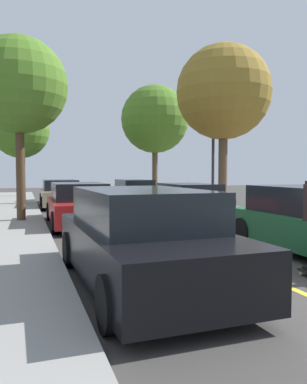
# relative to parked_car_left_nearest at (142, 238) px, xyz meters

# --- Properties ---
(center_line) EXTENTS (0.12, 39.20, 0.01)m
(center_line) POSITION_rel_parked_car_left_nearest_xyz_m (2.06, 2.62, -0.72)
(center_line) COLOR gold
(center_line) RESTS_ON ground
(parked_car_left_nearest) EXTENTS (2.05, 4.53, 1.47)m
(parked_car_left_nearest) POSITION_rel_parked_car_left_nearest_xyz_m (0.00, 0.00, 0.00)
(parked_car_left_nearest) COLOR black
(parked_car_left_nearest) RESTS_ON ground
(parked_car_left_near) EXTENTS (1.98, 4.64, 1.38)m
(parked_car_left_near) POSITION_rel_parked_car_left_nearest_xyz_m (0.00, 7.00, -0.04)
(parked_car_left_near) COLOR maroon
(parked_car_left_near) RESTS_ON ground
(parked_car_left_far) EXTENTS (1.94, 4.18, 1.36)m
(parked_car_left_far) POSITION_rel_parked_car_left_nearest_xyz_m (0.00, 13.67, -0.04)
(parked_car_left_far) COLOR #BCAD89
(parked_car_left_far) RESTS_ON ground
(parked_car_right_near) EXTENTS (2.02, 4.31, 1.31)m
(parked_car_right_near) POSITION_rel_parked_car_left_nearest_xyz_m (4.11, 7.64, -0.07)
(parked_car_right_near) COLOR maroon
(parked_car_right_near) RESTS_ON ground
(parked_car_right_far) EXTENTS (2.07, 4.61, 1.32)m
(parked_car_right_far) POSITION_rel_parked_car_left_nearest_xyz_m (4.12, 14.91, -0.06)
(parked_car_right_far) COLOR #38383D
(parked_car_right_far) RESTS_ON ground
(street_tree_left_nearest) EXTENTS (3.16, 3.16, 6.03)m
(street_tree_left_nearest) POSITION_rel_parked_car_left_nearest_xyz_m (-1.78, 7.90, 3.84)
(street_tree_left_nearest) COLOR #4C3823
(street_tree_left_nearest) RESTS_ON sidewalk_left
(street_tree_left_near) EXTENTS (2.86, 2.86, 5.17)m
(street_tree_left_near) POSITION_rel_parked_car_left_nearest_xyz_m (-1.78, 15.12, 3.11)
(street_tree_left_near) COLOR #3D2D1E
(street_tree_left_near) RESTS_ON sidewalk_left
(street_tree_left_far) EXTENTS (3.78, 3.78, 6.97)m
(street_tree_left_far) POSITION_rel_parked_car_left_nearest_xyz_m (-1.78, 21.75, 4.48)
(street_tree_left_far) COLOR #4C3823
(street_tree_left_far) RESTS_ON sidewalk_left
(street_tree_right_nearest) EXTENTS (3.76, 3.76, 6.65)m
(street_tree_right_nearest) POSITION_rel_parked_car_left_nearest_xyz_m (5.90, 8.14, 4.17)
(street_tree_right_nearest) COLOR brown
(street_tree_right_nearest) RESTS_ON sidewalk_right
(street_tree_right_near) EXTENTS (4.08, 4.08, 6.83)m
(street_tree_right_near) POSITION_rel_parked_car_left_nearest_xyz_m (5.90, 16.53, 4.19)
(street_tree_right_near) COLOR brown
(street_tree_right_near) RESTS_ON sidewalk_right
(streetlamp) EXTENTS (0.36, 0.24, 6.10)m
(streetlamp) POSITION_rel_parked_car_left_nearest_xyz_m (5.87, 8.92, 2.88)
(streetlamp) COLOR #38383D
(streetlamp) RESTS_ON sidewalk_right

